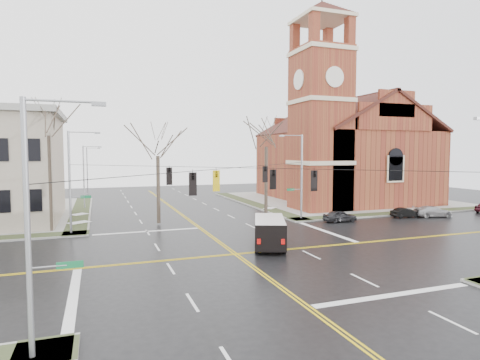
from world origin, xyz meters
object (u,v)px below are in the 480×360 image
object	(u,v)px
church	(338,144)
parked_car_c	(433,211)
signal_pole_nw	(72,179)
parked_car_a	(340,216)
streetlight_north_b	(88,168)
tree_ne	(266,142)
streetlight_north_a	(85,174)
parked_car_b	(406,213)
signal_pole_ne	(300,174)
tree_nw_near	(158,151)
cargo_van	(269,230)
tree_nw_far	(49,129)
signal_pole_sw	(33,221)

from	to	relation	value
church	parked_car_c	bearing A→B (deg)	-84.58
signal_pole_nw	parked_car_a	xyz separation A→B (m)	(25.98, -2.60, -4.34)
parked_car_a	church	bearing A→B (deg)	-32.04
streetlight_north_b	parked_car_a	distance (m)	46.74
signal_pole_nw	parked_car_a	distance (m)	26.47
church	streetlight_north_b	xyz separation A→B (m)	(-35.42, 23.22, -3.97)
parked_car_c	tree_ne	xyz separation A→B (m)	(-18.07, 5.52, 7.79)
streetlight_north_a	streetlight_north_b	bearing A→B (deg)	90.00
church	parked_car_b	bearing A→B (deg)	-95.75
signal_pole_nw	streetlight_north_a	world-z (taller)	signal_pole_nw
signal_pole_ne	signal_pole_nw	world-z (taller)	same
signal_pole_ne	streetlight_north_b	world-z (taller)	signal_pole_ne
signal_pole_nw	tree_nw_near	world-z (taller)	tree_nw_near
church	cargo_van	world-z (taller)	church
tree_nw_far	tree_nw_near	distance (m)	9.98
tree_nw_far	signal_pole_sw	bearing A→B (deg)	-85.61
streetlight_north_b	tree_nw_far	world-z (taller)	tree_nw_far
signal_pole_ne	streetlight_north_a	distance (m)	27.48
church	signal_pole_sw	xyz separation A→B (m)	(-36.09, -36.28, -3.48)
cargo_van	tree_nw_far	distance (m)	21.76
tree_ne	parked_car_a	bearing A→B (deg)	-36.66
church	signal_pole_ne	xyz separation A→B (m)	(-13.44, -13.28, -3.48)
cargo_van	tree_nw_far	xyz separation A→B (m)	(-16.48, 11.71, 8.05)
signal_pole_ne	streetlight_north_a	bearing A→B (deg)	143.10
parked_car_b	tree_nw_near	size ratio (longest dim) A/B	0.32
signal_pole_sw	signal_pole_ne	bearing A→B (deg)	45.45
tree_ne	signal_pole_ne	bearing A→B (deg)	-35.17
signal_pole_nw	cargo_van	bearing A→B (deg)	-34.68
church	streetlight_north_a	bearing A→B (deg)	174.81
church	signal_pole_sw	world-z (taller)	church
tree_nw_near	tree_ne	xyz separation A→B (m)	(11.73, -0.07, 1.04)
signal_pole_sw	parked_car_a	bearing A→B (deg)	38.14
tree_ne	streetlight_north_b	bearing A→B (deg)	118.85
cargo_van	tree_ne	distance (m)	15.01
parked_car_a	tree_nw_far	xyz separation A→B (m)	(-27.87, 4.22, 8.74)
signal_pole_sw	signal_pole_nw	bearing A→B (deg)	90.00
streetlight_north_b	tree_nw_near	world-z (taller)	tree_nw_near
parked_car_a	tree_nw_near	distance (m)	19.92
signal_pole_sw	parked_car_a	distance (m)	33.31
signal_pole_nw	cargo_van	distance (m)	18.12
signal_pole_nw	streetlight_north_b	distance (m)	36.51
church	parked_car_a	world-z (taller)	church
streetlight_north_a	parked_car_a	size ratio (longest dim) A/B	2.24
church	cargo_van	size ratio (longest dim) A/B	4.46
streetlight_north_a	signal_pole_nw	bearing A→B (deg)	-92.32
signal_pole_nw	parked_car_c	bearing A→B (deg)	-5.12
streetlight_north_b	parked_car_a	size ratio (longest dim) A/B	2.24
church	tree_nw_near	xyz separation A→B (m)	(-28.22, -11.07, -1.07)
parked_car_c	tree_ne	size ratio (longest dim) A/B	0.36
streetlight_north_a	tree_nw_far	xyz separation A→B (m)	(-2.56, -14.88, 4.88)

